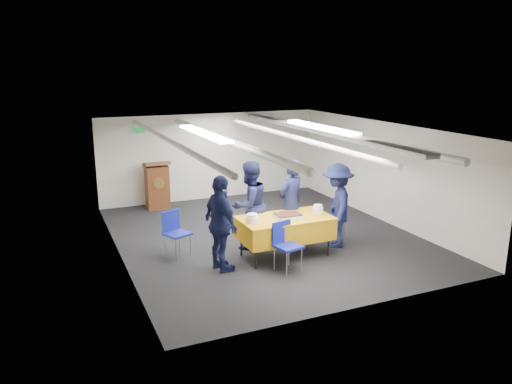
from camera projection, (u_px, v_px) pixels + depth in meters
ground at (265, 236)px, 10.63m from camera, size 7.00×7.00×0.00m
room_shell at (261, 149)px, 10.58m from camera, size 6.00×7.00×2.30m
serving_table at (285, 228)px, 9.41m from camera, size 1.74×0.95×0.77m
sheet_cake at (287, 215)px, 9.32m from camera, size 0.49×0.38×0.09m
plate_stack_left at (252, 219)px, 9.02m from camera, size 0.24×0.24×0.16m
plate_stack_right at (318, 210)px, 9.55m from camera, size 0.20×0.20×0.18m
podium at (157, 185)px, 12.57m from camera, size 0.62×0.53×1.25m
chair_near at (285, 241)px, 8.80m from camera, size 0.51×0.51×0.87m
chair_right at (336, 216)px, 10.27m from camera, size 0.47×0.47×0.87m
chair_left at (174, 229)px, 9.45m from camera, size 0.55×0.55×0.87m
sailor_a at (291, 203)px, 9.93m from camera, size 0.74×0.61×1.75m
sailor_b at (249, 205)px, 9.78m from camera, size 1.03×0.92×1.75m
sailor_c at (221, 224)px, 8.67m from camera, size 0.57×1.06×1.72m
sailor_d at (337, 205)px, 9.88m from camera, size 1.07×1.25×1.68m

